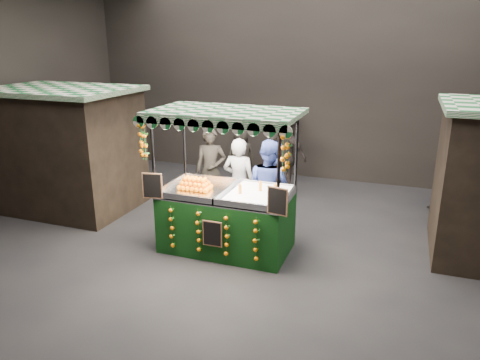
% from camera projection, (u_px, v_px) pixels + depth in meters
% --- Properties ---
extents(ground, '(12.00, 12.00, 0.00)m').
position_uv_depth(ground, '(243.00, 257.00, 7.75)').
color(ground, black).
rests_on(ground, ground).
extents(market_hall, '(12.10, 10.10, 5.05)m').
position_uv_depth(market_hall, '(244.00, 52.00, 6.73)').
color(market_hall, black).
rests_on(market_hall, ground).
extents(neighbour_stall_left, '(3.00, 2.20, 2.60)m').
position_uv_depth(neighbour_stall_left, '(66.00, 149.00, 9.68)').
color(neighbour_stall_left, black).
rests_on(neighbour_stall_left, ground).
extents(juice_stall, '(2.54, 1.49, 2.46)m').
position_uv_depth(juice_stall, '(226.00, 209.00, 7.80)').
color(juice_stall, black).
rests_on(juice_stall, ground).
extents(vendor_grey, '(0.65, 0.44, 1.77)m').
position_uv_depth(vendor_grey, '(239.00, 182.00, 8.82)').
color(vendor_grey, gray).
rests_on(vendor_grey, ground).
extents(vendor_blue, '(1.10, 1.01, 1.84)m').
position_uv_depth(vendor_blue, '(269.00, 188.00, 8.39)').
color(vendor_blue, navy).
rests_on(vendor_blue, ground).
extents(shopper_0, '(0.75, 0.59, 1.81)m').
position_uv_depth(shopper_0, '(211.00, 170.00, 9.53)').
color(shopper_0, black).
rests_on(shopper_0, ground).
extents(shopper_1, '(1.06, 0.99, 1.75)m').
position_uv_depth(shopper_1, '(452.00, 174.00, 9.38)').
color(shopper_1, black).
rests_on(shopper_1, ground).
extents(shopper_2, '(1.15, 0.77, 1.82)m').
position_uv_depth(shopper_2, '(286.00, 157.00, 10.62)').
color(shopper_2, '#2C2524').
rests_on(shopper_2, ground).
extents(shopper_3, '(1.30, 1.41, 1.91)m').
position_uv_depth(shopper_3, '(284.00, 143.00, 11.75)').
color(shopper_3, '#2B2723').
rests_on(shopper_3, ground).
extents(shopper_4, '(0.87, 0.84, 1.50)m').
position_uv_depth(shopper_4, '(241.00, 157.00, 11.22)').
color(shopper_4, black).
rests_on(shopper_4, ground).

